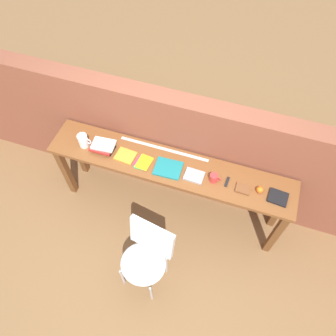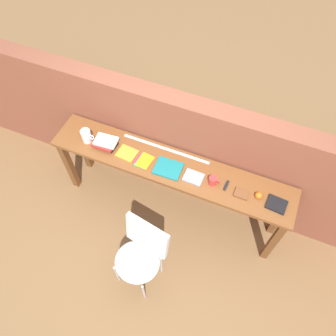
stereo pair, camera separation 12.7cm
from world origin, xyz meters
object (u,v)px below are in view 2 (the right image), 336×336
chair_white_moulded (141,253)px  multitool_folded (226,186)px  book_open_centre (168,168)px  pitcher_white (87,136)px  sports_ball_small (259,195)px  pamphlet_pile_colourful (144,161)px  book_repair_rightmost (277,204)px  leather_journal_brown (241,194)px  magazine_cycling (127,153)px  book_stack_leftmost (106,143)px  mug (213,181)px

chair_white_moulded → multitool_folded: 1.03m
book_open_centre → pitcher_white: bearing=177.0°
pitcher_white → sports_ball_small: pitcher_white is taller
pitcher_white → sports_ball_small: 1.79m
pitcher_white → pamphlet_pile_colourful: pitcher_white is taller
multitool_folded → book_open_centre: bearing=-176.8°
book_repair_rightmost → chair_white_moulded: bearing=-138.1°
book_open_centre → leather_journal_brown: leather_journal_brown is taller
pamphlet_pile_colourful → leather_journal_brown: leather_journal_brown is taller
magazine_cycling → sports_ball_small: 1.34m
magazine_cycling → pamphlet_pile_colourful: bearing=-0.6°
book_stack_leftmost → leather_journal_brown: size_ratio=1.90×
multitool_folded → book_stack_leftmost: bearing=-179.5°
chair_white_moulded → book_repair_rightmost: size_ratio=5.07×
pamphlet_pile_colourful → sports_ball_small: size_ratio=2.87×
leather_journal_brown → book_repair_rightmost: 0.33m
book_open_centre → multitool_folded: size_ratio=2.39×
pamphlet_pile_colourful → mug: size_ratio=1.72×
pitcher_white → book_stack_leftmost: pitcher_white is taller
pamphlet_pile_colourful → book_repair_rightmost: 1.32m
pamphlet_pile_colourful → book_open_centre: bearing=1.9°
book_stack_leftmost → book_open_centre: 0.70m
sports_ball_small → book_open_centre: bearing=-178.1°
book_stack_leftmost → sports_ball_small: (1.59, 0.01, -0.01)m
multitool_folded → pamphlet_pile_colourful: bearing=-177.2°
magazine_cycling → multitool_folded: bearing=5.8°
magazine_cycling → pamphlet_pile_colourful: magazine_cycling is taller
pitcher_white → magazine_cycling: size_ratio=0.96×
multitool_folded → book_repair_rightmost: bearing=-2.2°
mug → sports_ball_small: (0.44, 0.02, -0.01)m
book_stack_leftmost → sports_ball_small: 1.59m
magazine_cycling → mug: 0.91m
mug → sports_ball_small: bearing=2.3°
pamphlet_pile_colourful → book_repair_rightmost: book_repair_rightmost is taller
chair_white_moulded → book_stack_leftmost: bearing=133.0°
book_open_centre → sports_ball_small: size_ratio=3.98×
multitool_folded → leather_journal_brown: size_ratio=0.85×
chair_white_moulded → mug: mug is taller
mug → sports_ball_small: 0.44m
mug → book_stack_leftmost: bearing=179.5°
book_stack_leftmost → multitool_folded: size_ratio=2.24×
book_open_centre → multitool_folded: 0.58m
pitcher_white → pamphlet_pile_colourful: 0.65m
book_stack_leftmost → sports_ball_small: book_stack_leftmost is taller
book_stack_leftmost → magazine_cycling: size_ratio=1.28×
book_repair_rightmost → leather_journal_brown: bearing=-172.9°
sports_ball_small → pamphlet_pile_colourful: bearing=-178.1°
pamphlet_pile_colourful → multitool_folded: size_ratio=1.72×
mug → leather_journal_brown: size_ratio=0.85×
pitcher_white → book_open_centre: size_ratio=0.70×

